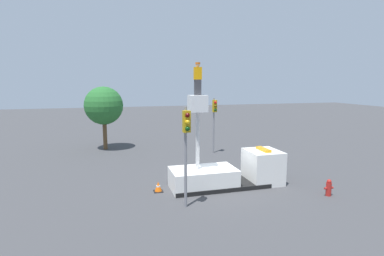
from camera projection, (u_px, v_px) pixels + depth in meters
ground_plane at (219, 187)px, 17.38m from camera, size 120.00×120.00×0.00m
bucket_truck at (229, 172)px, 17.41m from camera, size 6.59×2.17×5.30m
worker at (198, 79)px, 16.10m from camera, size 0.40×0.26×1.75m
traffic_light_pole at (186, 138)px, 13.89m from camera, size 0.34×0.57×4.86m
traffic_light_across at (214, 114)px, 25.10m from camera, size 0.34×0.57×4.69m
fire_hydrant at (329, 188)px, 15.91m from camera, size 0.53×0.29×0.90m
traffic_cone_rear at (158, 187)px, 16.55m from camera, size 0.51×0.51×0.57m
tree_left_bg at (104, 106)px, 26.52m from camera, size 3.38×3.38×5.64m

